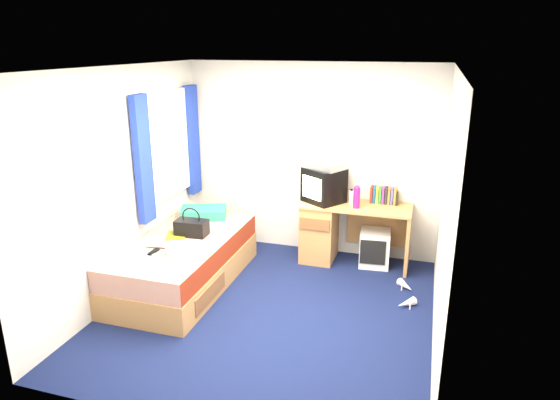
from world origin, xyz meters
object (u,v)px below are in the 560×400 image
(colour_swatch_fan, at_px, (161,257))
(remote_control, at_px, (154,252))
(bed, at_px, (184,262))
(pink_water_bottle, at_px, (357,198))
(picture_frame, at_px, (397,199))
(handbag, at_px, (192,227))
(crt_tv, at_px, (324,185))
(white_heels, at_px, (406,294))
(pillow, at_px, (204,213))
(vcr, at_px, (325,165))
(aerosol_can, at_px, (351,197))
(storage_cube, at_px, (375,248))
(desk, at_px, (333,229))
(water_bottle, at_px, (157,244))
(towel, at_px, (184,249))
(magazine, at_px, (176,235))

(colour_swatch_fan, height_order, remote_control, remote_control)
(bed, xyz_separation_m, pink_water_bottle, (1.75, 1.03, 0.60))
(picture_frame, bearing_deg, handbag, -154.22)
(crt_tv, bearing_deg, white_heels, -0.17)
(pillow, relative_size, pink_water_bottle, 2.27)
(pillow, distance_m, picture_frame, 2.37)
(vcr, xyz_separation_m, remote_control, (-1.44, -1.57, -0.66))
(pink_water_bottle, relative_size, aerosol_can, 1.43)
(colour_swatch_fan, bearing_deg, storage_cube, 39.87)
(vcr, relative_size, aerosol_can, 2.70)
(desk, relative_size, water_bottle, 6.50)
(crt_tv, height_order, white_heels, crt_tv)
(pillow, bearing_deg, desk, 15.05)
(picture_frame, bearing_deg, desk, -170.71)
(bed, xyz_separation_m, storage_cube, (1.98, 1.14, -0.05))
(crt_tv, bearing_deg, handbag, -107.45)
(crt_tv, distance_m, white_heels, 1.61)
(pink_water_bottle, distance_m, white_heels, 1.24)
(desk, distance_m, storage_cube, 0.55)
(storage_cube, relative_size, picture_frame, 3.15)
(storage_cube, xyz_separation_m, water_bottle, (-2.13, -1.43, 0.35))
(picture_frame, relative_size, water_bottle, 0.70)
(bed, bearing_deg, water_bottle, -117.54)
(storage_cube, bearing_deg, picture_frame, 31.67)
(storage_cube, height_order, aerosol_can, aerosol_can)
(vcr, bearing_deg, bed, -111.39)
(storage_cube, bearing_deg, crt_tv, 173.93)
(desk, bearing_deg, handbag, -144.71)
(desk, xyz_separation_m, towel, (-1.26, -1.51, 0.18))
(desk, height_order, towel, desk)
(vcr, height_order, magazine, vcr)
(bed, relative_size, white_heels, 3.22)
(magazine, distance_m, remote_control, 0.49)
(desk, height_order, vcr, vcr)
(bed, distance_m, towel, 0.53)
(aerosol_can, bearing_deg, handbag, -148.30)
(crt_tv, height_order, remote_control, crt_tv)
(bed, xyz_separation_m, water_bottle, (-0.15, -0.29, 0.31))
(aerosol_can, xyz_separation_m, water_bottle, (-1.82, -1.43, -0.26))
(crt_tv, distance_m, remote_control, 2.17)
(vcr, distance_m, colour_swatch_fan, 2.21)
(storage_cube, height_order, remote_control, remote_control)
(aerosol_can, relative_size, towel, 0.55)
(vcr, distance_m, picture_frame, 0.96)
(bed, relative_size, picture_frame, 14.29)
(picture_frame, height_order, handbag, picture_frame)
(pillow, bearing_deg, vcr, 16.54)
(colour_swatch_fan, bearing_deg, aerosol_can, 44.95)
(vcr, xyz_separation_m, towel, (-1.13, -1.51, -0.62))
(storage_cube, height_order, vcr, vcr)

